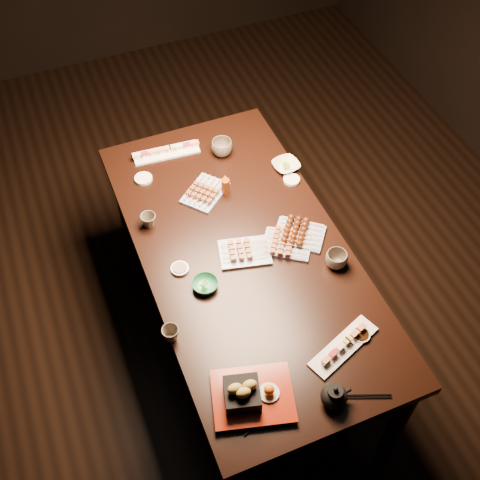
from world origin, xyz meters
The scene contains 23 objects.
ground centered at (0.00, 0.00, 0.00)m, with size 5.00×5.00×0.00m, color black.
dining_table centered at (-0.08, -0.32, 0.38)m, with size 0.90×1.80×0.75m, color black.
sushi_platter_near centered at (0.10, -0.92, 0.77)m, with size 0.33×0.09×0.04m, color white, non-canonical shape.
sushi_platter_far centered at (-0.21, 0.42, 0.77)m, with size 0.34×0.09×0.04m, color white, non-canonical shape.
yakitori_plate_center centered at (-0.08, -0.34, 0.78)m, with size 0.23×0.17×0.06m, color #828EB6, non-canonical shape.
yakitori_plate_right centered at (0.11, -0.37, 0.78)m, with size 0.22×0.16×0.06m, color #828EB6, non-canonical shape.
yakitori_plate_left centered at (-0.12, 0.08, 0.78)m, with size 0.22×0.16×0.06m, color #828EB6, non-canonical shape.
tsukune_plate centered at (0.19, -0.34, 0.78)m, with size 0.22×0.16×0.06m, color #828EB6, non-canonical shape.
edamame_bowl_green centered at (-0.31, -0.44, 0.77)m, with size 0.11×0.11×0.04m, color #297F50.
edamame_bowl_cream centered at (0.32, 0.09, 0.77)m, with size 0.13×0.13×0.03m, color beige.
tempura_tray centered at (-0.32, -0.98, 0.81)m, with size 0.31×0.24×0.11m, color black, non-canonical shape.
teacup_near_left centered at (-0.52, -0.62, 0.78)m, with size 0.07×0.07×0.07m, color brown.
teacup_mid_right centered at (0.26, -0.54, 0.79)m, with size 0.10×0.10×0.08m, color brown.
teacup_far_left centered at (-0.43, -0.01, 0.78)m, with size 0.07×0.07×0.07m, color brown.
teacup_far_right centered at (0.06, 0.31, 0.79)m, with size 0.11×0.11×0.09m, color brown.
teapot centered at (-0.04, -1.11, 0.80)m, with size 0.12×0.12×0.10m, color black, non-canonical shape.
condiment_bottle centered at (-0.03, 0.04, 0.81)m, with size 0.04×0.04×0.13m, color #692A0E.
sauce_dish_west centered at (-0.38, -0.31, 0.76)m, with size 0.08×0.08×0.01m, color white.
sauce_dish_east centered at (0.31, 0.00, 0.76)m, with size 0.08×0.08×0.01m, color white.
sauce_dish_se centered at (0.19, -0.90, 0.76)m, with size 0.08×0.08×0.01m, color white.
sauce_dish_nw centered at (-0.37, 0.28, 0.76)m, with size 0.09×0.09×0.02m, color white.
chopsticks_near centered at (-0.30, -1.06, 0.75)m, with size 0.23×0.02×0.01m, color black, non-canonical shape.
chopsticks_se centered at (0.08, -1.14, 0.75)m, with size 0.20×0.02×0.01m, color black, non-canonical shape.
Camera 1 is at (-0.72, -1.85, 2.90)m, focal length 45.00 mm.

